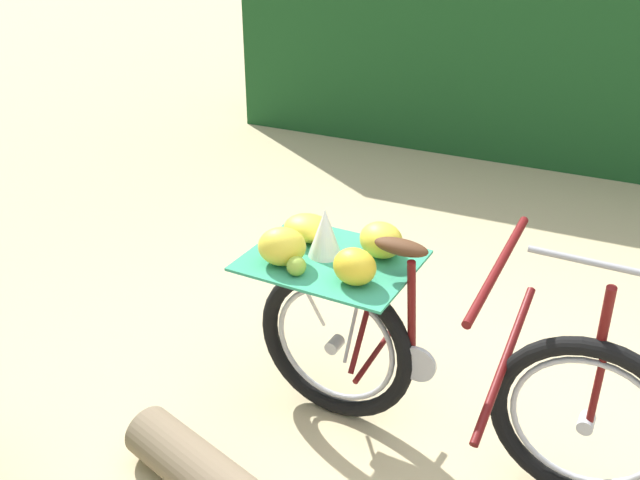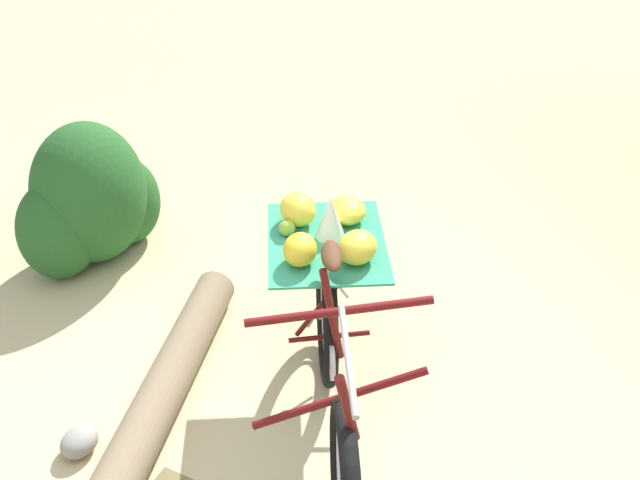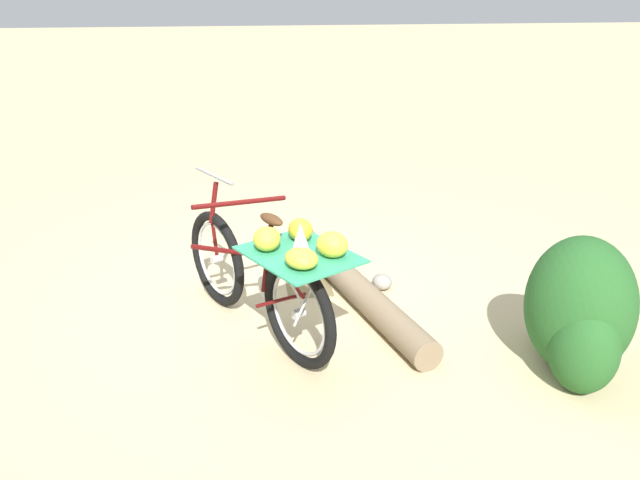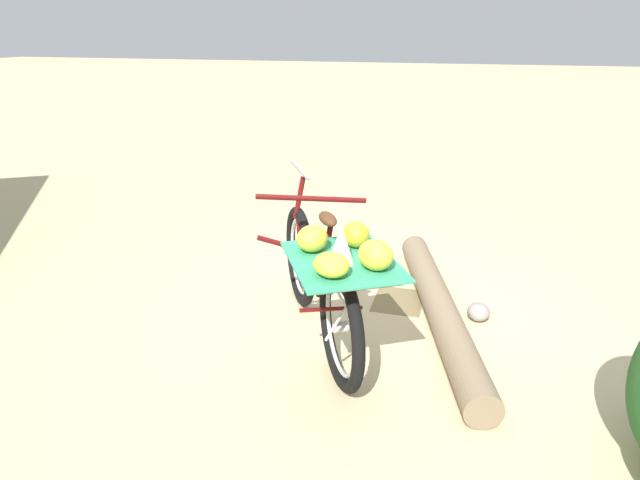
{
  "view_description": "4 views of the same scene",
  "coord_description": "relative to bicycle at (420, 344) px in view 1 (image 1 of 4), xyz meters",
  "views": [
    {
      "loc": [
        -1.45,
        1.55,
        2.16
      ],
      "look_at": [
        0.55,
        0.3,
        0.97
      ],
      "focal_mm": 40.02,
      "sensor_mm": 36.0,
      "label": 1
    },
    {
      "loc": [
        -1.83,
        -1.07,
        2.7
      ],
      "look_at": [
        0.7,
        0.19,
        0.78
      ],
      "focal_mm": 41.5,
      "sensor_mm": 36.0,
      "label": 2
    },
    {
      "loc": [
        4.22,
        -0.18,
        2.32
      ],
      "look_at": [
        0.58,
        0.3,
        0.81
      ],
      "focal_mm": 36.09,
      "sensor_mm": 36.0,
      "label": 3
    },
    {
      "loc": [
        3.32,
        0.76,
        1.93
      ],
      "look_at": [
        0.76,
        0.05,
        0.9
      ],
      "focal_mm": 31.1,
      "sensor_mm": 36.0,
      "label": 4
    }
  ],
  "objects": [
    {
      "name": "foliage_hedge",
      "position": [
        1.86,
        -3.52,
        0.53
      ],
      "size": [
        6.0,
        4.26,
        2.06
      ],
      "primitive_type": "cube",
      "rotation": [
        0.0,
        0.0,
        0.56
      ],
      "color": "#19471E",
      "rests_on": "ground_plane"
    },
    {
      "name": "bicycle",
      "position": [
        0.0,
        0.0,
        0.0
      ],
      "size": [
        1.69,
        1.15,
        1.03
      ],
      "rotation": [
        0.0,
        0.0,
        -2.62
      ],
      "color": "black",
      "rests_on": "ground_plane"
    }
  ]
}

